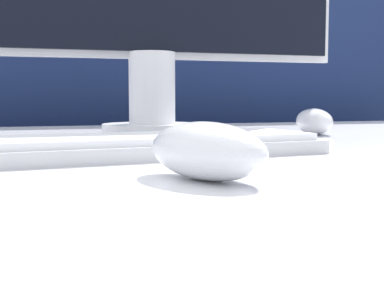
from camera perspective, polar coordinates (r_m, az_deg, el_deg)
partition_panel at (r=1.42m, az=-14.86°, el=-6.09°), size 5.00×0.03×1.15m
computer_mouse_near at (r=0.43m, az=1.51°, el=-0.73°), size 0.10×0.14×0.05m
keyboard at (r=0.61m, az=-3.84°, el=-0.13°), size 0.39×0.17×0.02m
computer_mouse_far at (r=0.97m, az=12.89°, el=2.36°), size 0.08×0.13×0.05m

